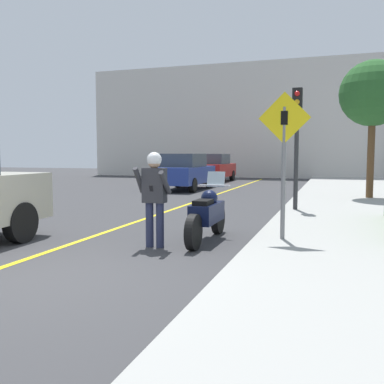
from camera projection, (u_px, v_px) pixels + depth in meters
The scene contains 11 objects.
ground_plane at pixel (23, 276), 5.77m from camera, with size 80.00×80.00×0.00m, color #38383A.
sidewalk_curb at pixel (379, 238), 8.04m from camera, with size 4.40×44.00×0.14m.
road_center_line at pixel (156, 215), 11.63m from camera, with size 0.12×36.00×0.01m.
building_backdrop at pixel (276, 120), 30.00m from camera, with size 28.00×1.20×8.10m.
motorcycle at pixel (207, 215), 8.09m from camera, with size 0.62×2.27×1.30m.
person_biker at pixel (154, 190), 7.51m from camera, with size 0.59×0.47×1.69m.
crossing_sign at pixel (284, 151), 7.51m from camera, with size 0.91×0.08×2.59m.
traffic_light at pixel (297, 125), 11.53m from camera, with size 0.26×0.30×3.28m.
street_tree at pixel (373, 94), 14.66m from camera, with size 2.25×2.25×4.73m.
parked_car_blue at pixel (185, 171), 19.89m from camera, with size 1.88×4.20×1.68m.
parked_car_red at pixel (214, 168), 25.93m from camera, with size 1.88×4.20×1.68m.
Camera 1 is at (3.95, -4.64, 1.64)m, focal length 40.00 mm.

